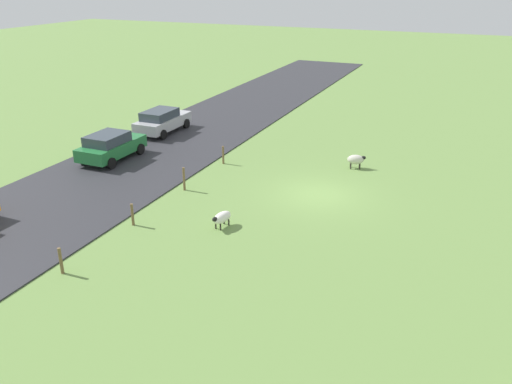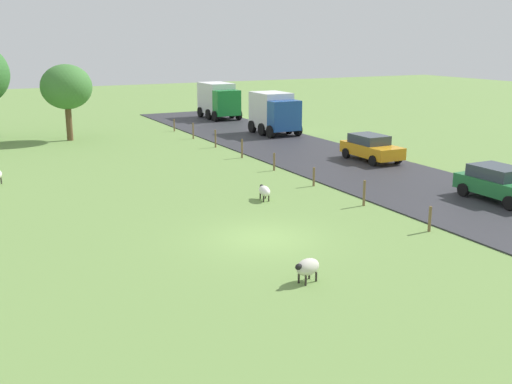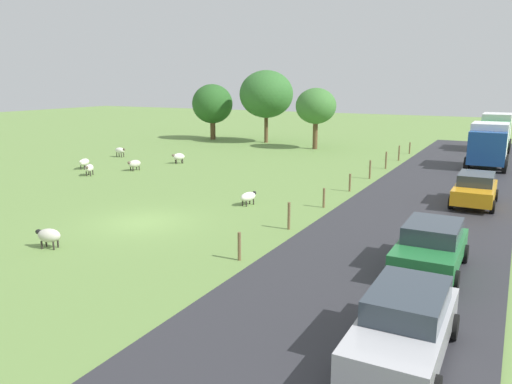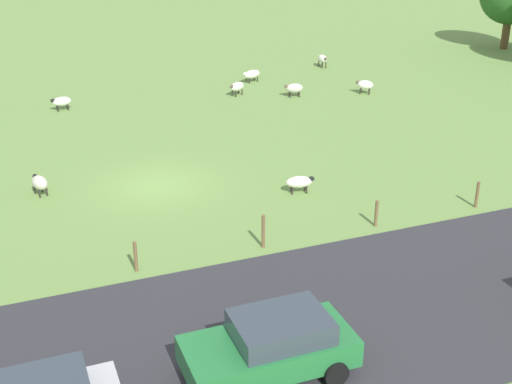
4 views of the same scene
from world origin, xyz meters
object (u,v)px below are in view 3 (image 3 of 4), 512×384
at_px(tree_2, 212,104).
at_px(car_2, 431,246).
at_px(sheep_0, 49,236).
at_px(sheep_6, 89,168).
at_px(car_1, 405,323).
at_px(sheep_5, 84,162).
at_px(sheep_3, 179,157).
at_px(truck_1, 496,131).
at_px(car_0, 475,189).
at_px(sheep_1, 248,197).
at_px(truck_0, 488,144).
at_px(sheep_4, 120,151).
at_px(tree_1, 266,94).
at_px(sheep_2, 134,164).
at_px(tree_0, 316,106).

relative_size(tree_2, car_2, 1.40).
height_order(sheep_0, sheep_6, sheep_0).
distance_m(sheep_6, car_1, 27.20).
bearing_deg(sheep_5, sheep_3, 47.95).
bearing_deg(truck_1, sheep_5, -136.53).
relative_size(car_0, car_1, 0.94).
relative_size(sheep_0, car_2, 0.25).
bearing_deg(car_0, sheep_1, -152.73).
relative_size(sheep_0, truck_0, 0.24).
distance_m(sheep_0, sheep_4, 23.78).
relative_size(sheep_4, tree_1, 0.15).
height_order(sheep_5, tree_2, tree_2).
bearing_deg(tree_1, sheep_5, -102.60).
bearing_deg(sheep_3, sheep_1, -39.40).
height_order(sheep_1, tree_1, tree_1).
height_order(sheep_2, car_2, car_2).
relative_size(sheep_2, car_0, 0.26).
relative_size(tree_0, truck_1, 1.14).
xyz_separation_m(sheep_0, sheep_2, (-8.62, 14.71, -0.01)).
height_order(tree_0, tree_1, tree_1).
bearing_deg(sheep_6, truck_1, 48.21).
relative_size(sheep_2, car_2, 0.27).
height_order(sheep_5, car_2, car_2).
relative_size(sheep_1, sheep_4, 1.06).
bearing_deg(sheep_1, sheep_2, 156.92).
xyz_separation_m(truck_1, car_1, (0.11, -39.75, -0.95)).
relative_size(tree_2, truck_1, 1.20).
height_order(sheep_3, tree_0, tree_0).
distance_m(tree_2, car_2, 40.50).
bearing_deg(tree_0, truck_1, 23.14).
bearing_deg(car_1, sheep_1, 132.34).
bearing_deg(truck_1, sheep_0, -109.58).
xyz_separation_m(car_0, car_1, (-0.14, -16.50, -0.01)).
xyz_separation_m(sheep_4, car_2, (27.37, -14.83, 0.33)).
bearing_deg(car_0, tree_0, 132.22).
relative_size(sheep_2, truck_0, 0.26).
height_order(sheep_1, car_2, car_2).
bearing_deg(tree_2, sheep_3, -66.62).
xyz_separation_m(sheep_5, sheep_6, (2.35, -1.80, 0.03)).
xyz_separation_m(sheep_3, truck_1, (21.25, 19.39, 1.30)).
xyz_separation_m(tree_2, car_2, (27.54, -29.54, -2.94)).
relative_size(truck_1, car_1, 1.09).
height_order(car_0, car_1, car_0).
bearing_deg(sheep_1, sheep_6, 170.67).
height_order(tree_2, car_2, tree_2).
bearing_deg(truck_1, car_0, -89.38).
bearing_deg(sheep_4, sheep_0, -53.72).
bearing_deg(sheep_0, car_2, 18.06).
distance_m(sheep_3, car_1, 29.51).
xyz_separation_m(sheep_3, car_0, (21.50, -3.86, 0.36)).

